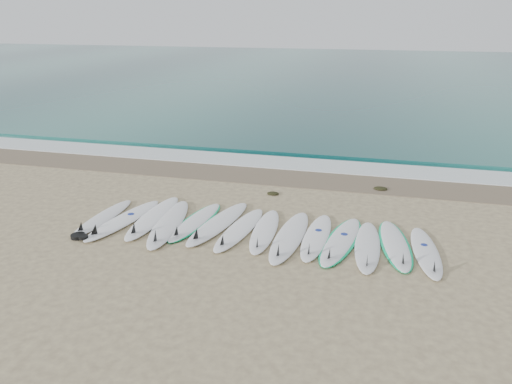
% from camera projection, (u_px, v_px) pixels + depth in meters
% --- Properties ---
extents(ground, '(120.00, 120.00, 0.00)m').
position_uv_depth(ground, '(254.00, 232.00, 11.32)').
color(ground, tan).
extents(ocean, '(120.00, 55.00, 0.03)m').
position_uv_depth(ocean, '(353.00, 73.00, 40.94)').
color(ocean, '#185753').
rests_on(ocean, ground).
extents(wet_sand_band, '(120.00, 1.80, 0.01)m').
position_uv_depth(wet_sand_band, '(288.00, 177.00, 15.06)').
color(wet_sand_band, brown).
rests_on(wet_sand_band, ground).
extents(foam_band, '(120.00, 1.40, 0.04)m').
position_uv_depth(foam_band, '(296.00, 164.00, 16.33)').
color(foam_band, silver).
rests_on(foam_band, ground).
extents(wave_crest, '(120.00, 1.00, 0.10)m').
position_uv_depth(wave_crest, '(303.00, 151.00, 17.69)').
color(wave_crest, '#185753').
rests_on(wave_crest, ground).
extents(surfboard_0, '(0.59, 2.44, 0.31)m').
position_uv_depth(surfboard_0, '(102.00, 218.00, 11.94)').
color(surfboard_0, silver).
rests_on(surfboard_0, ground).
extents(surfboard_1, '(1.01, 2.80, 0.35)m').
position_uv_depth(surfboard_1, '(122.00, 220.00, 11.79)').
color(surfboard_1, white).
rests_on(surfboard_1, ground).
extents(surfboard_2, '(0.65, 2.84, 0.36)m').
position_uv_depth(surfboard_2, '(152.00, 218.00, 11.93)').
color(surfboard_2, white).
rests_on(surfboard_2, ground).
extents(surfboard_3, '(1.03, 2.97, 0.37)m').
position_uv_depth(surfboard_3, '(168.00, 224.00, 11.58)').
color(surfboard_3, white).
rests_on(surfboard_3, ground).
extents(surfboard_4, '(0.86, 2.54, 0.32)m').
position_uv_depth(surfboard_4, '(195.00, 222.00, 11.74)').
color(surfboard_4, white).
rests_on(surfboard_4, ground).
extents(surfboard_5, '(1.05, 2.89, 0.36)m').
position_uv_depth(surfboard_5, '(217.00, 224.00, 11.60)').
color(surfboard_5, white).
rests_on(surfboard_5, ground).
extents(surfboard_6, '(0.84, 2.65, 0.33)m').
position_uv_depth(surfboard_6, '(239.00, 230.00, 11.28)').
color(surfboard_6, white).
rests_on(surfboard_6, ground).
extents(surfboard_7, '(0.67, 2.53, 0.32)m').
position_uv_depth(surfboard_7, '(264.00, 231.00, 11.21)').
color(surfboard_7, white).
rests_on(surfboard_7, ground).
extents(surfboard_8, '(0.72, 2.88, 0.37)m').
position_uv_depth(surfboard_8, '(289.00, 237.00, 10.91)').
color(surfboard_8, white).
rests_on(surfboard_8, ground).
extents(surfboard_9, '(0.62, 2.58, 0.33)m').
position_uv_depth(surfboard_9, '(316.00, 237.00, 10.91)').
color(surfboard_9, white).
rests_on(surfboard_9, ground).
extents(surfboard_10, '(1.06, 2.74, 0.34)m').
position_uv_depth(surfboard_10, '(341.00, 241.00, 10.74)').
color(surfboard_10, white).
rests_on(surfboard_10, ground).
extents(surfboard_11, '(0.60, 2.58, 0.33)m').
position_uv_depth(surfboard_11, '(367.00, 247.00, 10.47)').
color(surfboard_11, white).
rests_on(surfboard_11, ground).
extents(surfboard_12, '(0.97, 2.60, 0.32)m').
position_uv_depth(surfboard_12, '(395.00, 245.00, 10.57)').
color(surfboard_12, white).
rests_on(surfboard_12, ground).
extents(surfboard_13, '(0.75, 2.49, 0.31)m').
position_uv_depth(surfboard_13, '(426.00, 253.00, 10.22)').
color(surfboard_13, white).
rests_on(surfboard_13, ground).
extents(seaweed_near, '(0.33, 0.25, 0.06)m').
position_uv_depth(seaweed_near, '(273.00, 193.00, 13.64)').
color(seaweed_near, black).
rests_on(seaweed_near, ground).
extents(seaweed_far, '(0.38, 0.30, 0.07)m').
position_uv_depth(seaweed_far, '(381.00, 188.00, 13.99)').
color(seaweed_far, black).
rests_on(seaweed_far, ground).
extents(leash_coil, '(0.46, 0.36, 0.11)m').
position_uv_depth(leash_coil, '(79.00, 236.00, 10.98)').
color(leash_coil, black).
rests_on(leash_coil, ground).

